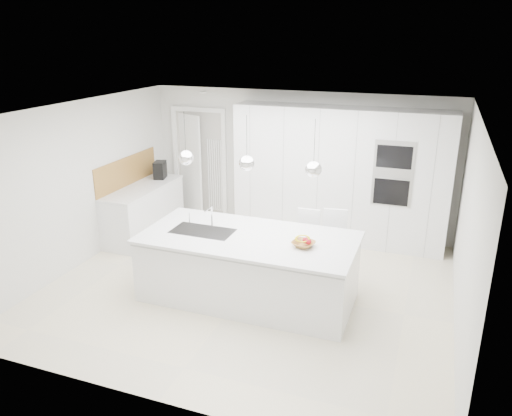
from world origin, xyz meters
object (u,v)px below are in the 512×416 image
(bar_stool_left, at_px, (306,246))
(bar_stool_right, at_px, (332,248))
(espresso_machine, at_px, (160,170))
(island_base, at_px, (248,270))
(fruit_bowl, at_px, (303,244))

(bar_stool_left, bearing_deg, bar_stool_right, 3.69)
(espresso_machine, bearing_deg, island_base, -55.04)
(island_base, xyz_separation_m, bar_stool_right, (0.96, 0.87, 0.10))
(bar_stool_left, bearing_deg, fruit_bowl, -80.17)
(espresso_machine, height_order, bar_stool_left, espresso_machine)
(bar_stool_left, xyz_separation_m, bar_stool_right, (0.37, 0.04, 0.02))
(bar_stool_left, distance_m, bar_stool_right, 0.38)
(island_base, bearing_deg, espresso_machine, 140.42)
(fruit_bowl, xyz_separation_m, espresso_machine, (-3.30, 2.13, 0.12))
(fruit_bowl, height_order, espresso_machine, espresso_machine)
(island_base, distance_m, fruit_bowl, 0.92)
(espresso_machine, bearing_deg, bar_stool_left, -37.58)
(island_base, distance_m, bar_stool_right, 1.29)
(island_base, distance_m, bar_stool_left, 1.02)
(fruit_bowl, bearing_deg, island_base, 177.39)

